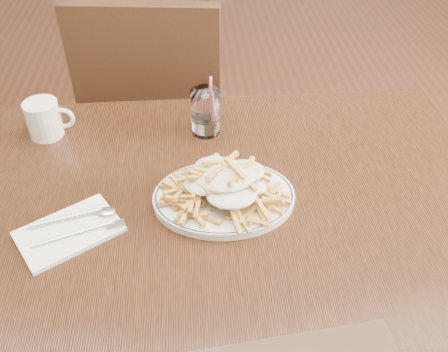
{
  "coord_description": "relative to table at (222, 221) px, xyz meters",
  "views": [
    {
      "loc": [
        -0.06,
        -0.79,
        1.48
      ],
      "look_at": [
        0.0,
        -0.02,
        0.82
      ],
      "focal_mm": 40.0,
      "sensor_mm": 36.0,
      "label": 1
    }
  ],
  "objects": [
    {
      "name": "chair_far",
      "position": [
        -0.18,
        0.66,
        -0.13
      ],
      "size": [
        0.49,
        0.49,
        0.96
      ],
      "color": "black",
      "rests_on": "ground"
    },
    {
      "name": "water_glass",
      "position": [
        -0.02,
        0.24,
        0.13
      ],
      "size": [
        0.07,
        0.07,
        0.16
      ],
      "color": "white",
      "rests_on": "table"
    },
    {
      "name": "coffee_mug",
      "position": [
        -0.42,
        0.26,
        0.12
      ],
      "size": [
        0.12,
        0.08,
        0.09
      ],
      "color": "white",
      "rests_on": "table"
    },
    {
      "name": "loaded_fries",
      "position": [
        0.0,
        -0.02,
        0.14
      ],
      "size": [
        0.28,
        0.25,
        0.07
      ],
      "color": "#BF8F3A",
      "rests_on": "fries_plate"
    },
    {
      "name": "table",
      "position": [
        0.0,
        0.0,
        0.0
      ],
      "size": [
        1.2,
        0.8,
        0.75
      ],
      "color": "black",
      "rests_on": "ground"
    },
    {
      "name": "cutlery",
      "position": [
        -0.31,
        -0.08,
        0.09
      ],
      "size": [
        0.2,
        0.13,
        0.01
      ],
      "color": "silver",
      "rests_on": "napkin"
    },
    {
      "name": "fries_plate",
      "position": [
        0.0,
        -0.02,
        0.09
      ],
      "size": [
        0.36,
        0.33,
        0.02
      ],
      "color": "white",
      "rests_on": "table"
    },
    {
      "name": "napkin",
      "position": [
        -0.31,
        -0.09,
        0.08
      ],
      "size": [
        0.23,
        0.21,
        0.01
      ],
      "primitive_type": "cube",
      "rotation": [
        0.0,
        0.0,
        0.56
      ],
      "color": "white",
      "rests_on": "table"
    }
  ]
}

